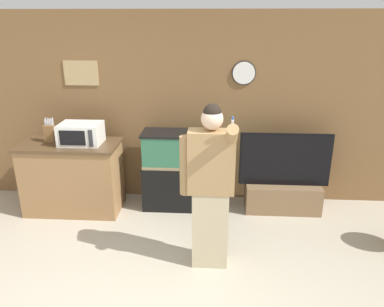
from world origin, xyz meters
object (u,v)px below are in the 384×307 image
microwave (81,134)px  aquarium_on_stand (182,170)px  tv_on_stand (283,188)px  knife_block (50,133)px  person_standing (210,186)px  counter_island (73,177)px

microwave → aquarium_on_stand: (1.29, 0.17, -0.55)m
tv_on_stand → knife_block: bearing=-178.0°
aquarium_on_stand → person_standing: person_standing is taller
knife_block → microwave: bearing=-5.3°
knife_block → aquarium_on_stand: (1.72, 0.13, -0.54)m
aquarium_on_stand → person_standing: bearing=-73.1°
microwave → tv_on_stand: (2.66, 0.15, -0.77)m
knife_block → tv_on_stand: (3.09, 0.11, -0.76)m
knife_block → aquarium_on_stand: bearing=4.5°
microwave → person_standing: bearing=-33.4°
microwave → person_standing: size_ratio=0.30×
knife_block → aquarium_on_stand: knife_block is taller
counter_island → knife_block: size_ratio=3.98×
counter_island → aquarium_on_stand: (1.46, 0.18, 0.06)m
microwave → knife_block: bearing=174.7°
knife_block → person_standing: bearing=-28.6°
person_standing → tv_on_stand: bearing=52.3°
microwave → tv_on_stand: size_ratio=0.44×
aquarium_on_stand → person_standing: size_ratio=0.62×
counter_island → tv_on_stand: (2.83, 0.15, -0.16)m
aquarium_on_stand → microwave: bearing=-172.3°
counter_island → person_standing: size_ratio=0.73×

